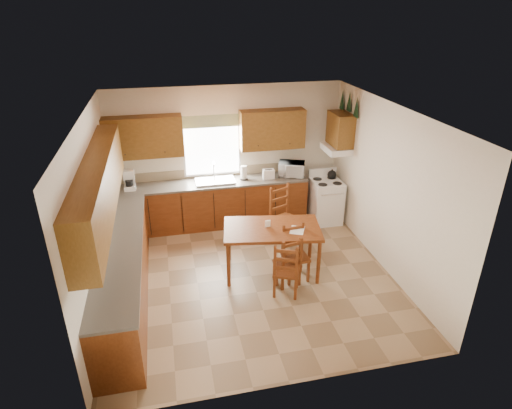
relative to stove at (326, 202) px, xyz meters
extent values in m
plane|color=#967956|center=(-1.88, -1.61, -0.43)|extent=(4.50, 4.50, 0.00)
plane|color=brown|center=(-1.88, -1.61, 2.27)|extent=(4.50, 4.50, 0.00)
plane|color=silver|center=(-4.13, -1.61, 0.92)|extent=(4.50, 4.50, 0.00)
plane|color=silver|center=(0.37, -1.61, 0.92)|extent=(4.50, 4.50, 0.00)
plane|color=silver|center=(-1.88, 0.64, 0.92)|extent=(4.50, 4.50, 0.00)
plane|color=silver|center=(-1.88, -3.86, 0.92)|extent=(4.50, 4.50, 0.00)
cube|color=#693012|center=(-2.25, 0.34, 0.01)|extent=(3.75, 0.60, 0.88)
cube|color=#693012|center=(-3.83, -1.76, 0.01)|extent=(0.60, 3.60, 0.88)
cube|color=#544E48|center=(-2.25, 0.34, 0.47)|extent=(3.75, 0.63, 0.04)
cube|color=#544E48|center=(-3.83, -1.76, 0.47)|extent=(0.63, 3.60, 0.04)
cube|color=#85755B|center=(-2.25, 0.63, 0.58)|extent=(3.75, 0.01, 0.18)
cube|color=brown|center=(-3.43, 0.48, 1.43)|extent=(1.41, 0.33, 0.75)
cube|color=brown|center=(-1.02, 0.48, 1.43)|extent=(1.25, 0.33, 0.75)
cube|color=brown|center=(-3.96, -1.76, 1.43)|extent=(0.33, 3.60, 0.75)
cube|color=brown|center=(0.20, 0.04, 1.47)|extent=(0.33, 0.62, 0.62)
cube|color=white|center=(0.15, 0.04, 1.09)|extent=(0.44, 0.62, 0.12)
cube|color=white|center=(-2.18, 0.61, 1.12)|extent=(1.13, 0.02, 1.18)
cube|color=white|center=(-2.18, 0.61, 1.12)|extent=(1.05, 0.01, 1.10)
cube|color=#446838|center=(-2.18, 0.58, 1.62)|extent=(1.19, 0.01, 0.24)
cube|color=silver|center=(-2.18, 0.34, 0.51)|extent=(0.75, 0.45, 0.04)
cone|color=#14311A|center=(0.33, -0.28, 1.95)|extent=(0.22, 0.22, 0.36)
cone|color=#14311A|center=(0.33, 0.04, 1.99)|extent=(0.22, 0.22, 0.36)
cone|color=#14311A|center=(0.33, 0.36, 1.95)|extent=(0.22, 0.22, 0.36)
cube|color=white|center=(0.00, 0.00, 0.00)|extent=(0.59, 0.60, 0.85)
cube|color=white|center=(-3.77, 0.32, 0.67)|extent=(0.29, 0.32, 0.36)
cylinder|color=white|center=(-1.61, 0.35, 0.63)|extent=(0.13, 0.13, 0.28)
cube|color=white|center=(-1.12, 0.29, 0.58)|extent=(0.23, 0.15, 0.18)
imported|color=white|center=(-0.64, 0.34, 0.63)|extent=(0.56, 0.48, 0.28)
cube|color=#693012|center=(-1.52, -1.53, -0.02)|extent=(1.65, 1.11, 0.82)
cube|color=#693012|center=(-1.44, -2.14, 0.02)|extent=(0.49, 0.48, 0.90)
cube|color=#693012|center=(-1.36, -1.90, 0.00)|extent=(0.42, 0.41, 0.85)
cube|color=#693012|center=(-1.04, -0.66, 0.11)|extent=(0.58, 0.57, 1.08)
cube|color=#693012|center=(-1.19, -1.81, 0.03)|extent=(0.41, 0.40, 0.91)
cube|color=white|center=(-1.15, -1.69, 0.39)|extent=(0.31, 0.34, 0.00)
cube|color=white|center=(-1.58, -1.48, 0.45)|extent=(0.09, 0.03, 0.11)
camera|label=1|loc=(-3.06, -7.32, 3.65)|focal=30.00mm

